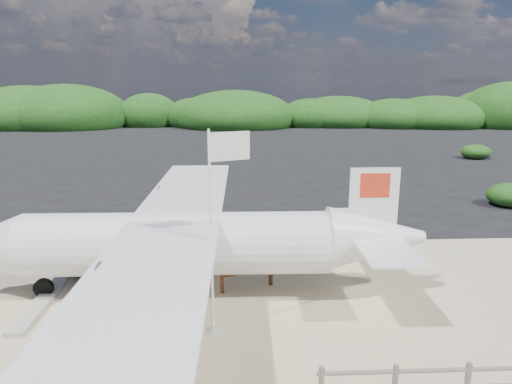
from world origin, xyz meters
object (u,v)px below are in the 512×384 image
aircraft_large (418,154)px  baggage_cart (77,271)px  crew_a (163,236)px  signboard (247,289)px  crew_b (183,225)px  flagpole (213,331)px

aircraft_large → baggage_cart: bearing=49.6°
baggage_cart → crew_a: 3.28m
signboard → aircraft_large: bearing=40.8°
signboard → crew_b: bearing=103.4°
crew_a → crew_b: size_ratio=0.80×
signboard → crew_a: crew_a is taller
crew_b → aircraft_large: aircraft_large is taller
baggage_cart → flagpole: flagpole is taller
flagpole → aircraft_large: flagpole is taller
crew_b → flagpole: bearing=92.8°
flagpole → crew_a: 6.19m
crew_a → signboard: bearing=114.7°
aircraft_large → flagpole: bearing=60.6°
crew_a → baggage_cart: bearing=8.5°
baggage_cart → signboard: bearing=7.6°
flagpole → aircraft_large: size_ratio=0.32×
crew_a → aircraft_large: bearing=-148.9°
signboard → baggage_cart: bearing=145.8°
crew_b → signboard: bearing=111.5°
crew_b → aircraft_large: bearing=-139.1°
crew_a → flagpole: bearing=91.2°
flagpole → crew_a: (-2.19, 5.75, 0.74)m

